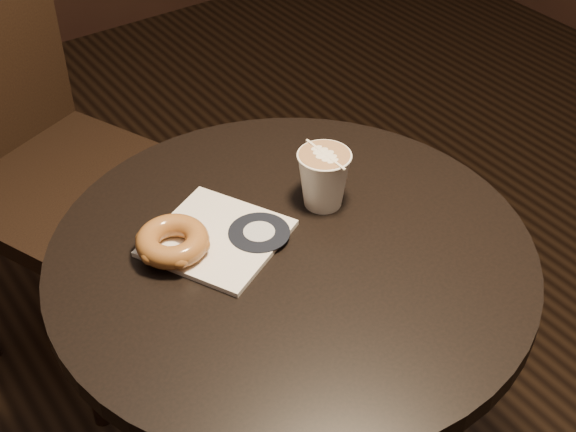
{
  "coord_description": "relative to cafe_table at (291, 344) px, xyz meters",
  "views": [
    {
      "loc": [
        -0.49,
        -0.7,
        1.51
      ],
      "look_at": [
        0.01,
        0.03,
        0.79
      ],
      "focal_mm": 50.0,
      "sensor_mm": 36.0,
      "label": 1
    }
  ],
  "objects": [
    {
      "name": "doughnut",
      "position": [
        -0.14,
        0.09,
        0.22
      ],
      "size": [
        0.1,
        0.1,
        0.03
      ],
      "primitive_type": "torus",
      "color": "brown",
      "rests_on": "pastry_bag"
    },
    {
      "name": "pastry_bag",
      "position": [
        -0.08,
        0.08,
        0.2
      ],
      "size": [
        0.23,
        0.23,
        0.01
      ],
      "primitive_type": "cube",
      "rotation": [
        0.0,
        0.0,
        0.47
      ],
      "color": "silver",
      "rests_on": "cafe_table"
    },
    {
      "name": "cafe_table",
      "position": [
        0.0,
        0.0,
        0.0
      ],
      "size": [
        0.7,
        0.7,
        0.75
      ],
      "color": "black",
      "rests_on": "ground"
    },
    {
      "name": "chair",
      "position": [
        -0.14,
        0.78,
        0.05
      ],
      "size": [
        0.55,
        0.55,
        1.07
      ],
      "rotation": [
        0.0,
        0.0,
        0.4
      ],
      "color": "black",
      "rests_on": "ground"
    },
    {
      "name": "latte_cup",
      "position": [
        0.1,
        0.06,
        0.24
      ],
      "size": [
        0.08,
        0.08,
        0.09
      ],
      "primitive_type": null,
      "color": "white",
      "rests_on": "cafe_table"
    }
  ]
}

